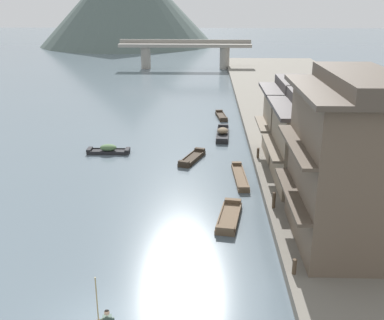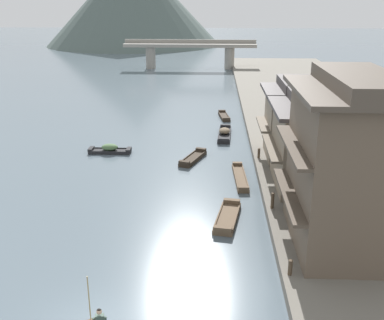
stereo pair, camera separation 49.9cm
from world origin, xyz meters
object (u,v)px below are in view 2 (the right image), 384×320
boat_moored_nearest (227,218)px  mooring_post_dock_mid (272,201)px  boat_midriver_drifting (110,149)px  house_waterfront_nearest (352,164)px  house_waterfront_tall (295,120)px  house_waterfront_second (312,142)px  boat_moored_third (225,134)px  mooring_post_dock_far (259,153)px  boat_moored_far (240,178)px  stone_bridge (190,50)px  boat_midriver_upstream (193,158)px  mooring_post_dock_near (290,267)px  boat_moored_second (224,116)px

boat_moored_nearest → mooring_post_dock_mid: mooring_post_dock_mid is taller
boat_midriver_drifting → house_waterfront_nearest: size_ratio=0.42×
house_waterfront_tall → house_waterfront_second: bearing=-88.9°
house_waterfront_nearest → house_waterfront_tall: bearing=91.9°
boat_moored_nearest → boat_moored_third: size_ratio=0.81×
house_waterfront_tall → mooring_post_dock_far: (-2.75, -0.58, -2.63)m
boat_moored_far → mooring_post_dock_mid: size_ratio=5.35×
house_waterfront_nearest → stone_bridge: 67.17m
boat_midriver_upstream → house_waterfront_tall: house_waterfront_tall is taller
boat_midriver_upstream → boat_moored_third: bearing=69.0°
house_waterfront_nearest → mooring_post_dock_far: (-3.20, 13.22, -3.91)m
boat_moored_third → stone_bridge: size_ratio=0.21×
boat_moored_far → mooring_post_dock_near: mooring_post_dock_near is taller
boat_midriver_upstream → house_waterfront_tall: 8.72m
mooring_post_dock_far → house_waterfront_second: bearing=-62.3°
boat_moored_second → mooring_post_dock_near: mooring_post_dock_near is taller
boat_moored_far → house_waterfront_second: size_ratio=0.76×
boat_moored_third → boat_midriver_upstream: 7.55m
mooring_post_dock_far → house_waterfront_nearest: bearing=-76.4°
boat_midriver_upstream → boat_moored_nearest: bearing=-76.5°
boat_midriver_upstream → house_waterfront_second: bearing=-37.2°
house_waterfront_second → mooring_post_dock_near: size_ratio=9.22×
house_waterfront_tall → boat_moored_nearest: bearing=-117.3°
stone_bridge → boat_moored_third: bearing=-82.7°
mooring_post_dock_mid → stone_bridge: 62.90m
boat_midriver_drifting → house_waterfront_tall: size_ratio=0.59×
boat_moored_second → house_waterfront_nearest: house_waterfront_nearest is taller
boat_moored_far → mooring_post_dock_near: (1.61, -13.13, 0.79)m
boat_moored_second → house_waterfront_tall: bearing=-70.2°
boat_moored_second → boat_moored_nearest: bearing=-90.5°
boat_moored_second → house_waterfront_tall: size_ratio=0.65×
boat_moored_second → house_waterfront_tall: house_waterfront_tall is taller
boat_midriver_upstream → mooring_post_dock_far: mooring_post_dock_far is taller
boat_moored_far → house_waterfront_nearest: bearing=-64.0°
stone_bridge → boat_midriver_upstream: bearing=-86.6°
boat_moored_far → house_waterfront_second: house_waterfront_second is taller
mooring_post_dock_mid → house_waterfront_nearest: bearing=-50.3°
boat_moored_far → house_waterfront_tall: house_waterfront_tall is taller
mooring_post_dock_far → boat_midriver_drifting: bearing=169.5°
boat_moored_nearest → boat_midriver_upstream: bearing=103.5°
boat_moored_second → stone_bridge: (-5.84, 37.79, 3.28)m
mooring_post_dock_mid → house_waterfront_tall: bearing=74.5°
boat_moored_nearest → mooring_post_dock_far: mooring_post_dock_far is taller
house_waterfront_second → stone_bridge: size_ratio=0.28×
boat_moored_nearest → stone_bridge: bearing=95.1°
boat_moored_third → mooring_post_dock_far: 8.21m
boat_moored_second → boat_midriver_upstream: 14.69m
house_waterfront_nearest → mooring_post_dock_far: 14.15m
boat_moored_far → stone_bridge: (-6.72, 56.27, 3.29)m
boat_moored_nearest → boat_midriver_upstream: 11.00m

